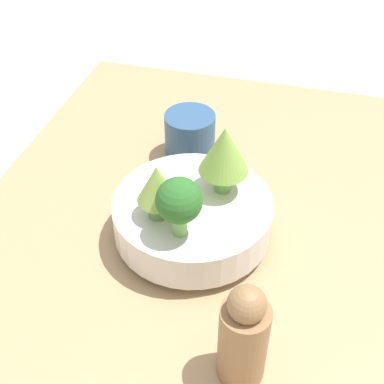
{
  "coord_description": "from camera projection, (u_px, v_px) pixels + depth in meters",
  "views": [
    {
      "loc": [
        0.53,
        0.12,
        0.6
      ],
      "look_at": [
        0.0,
        -0.02,
        0.13
      ],
      "focal_mm": 50.0,
      "sensor_mm": 36.0,
      "label": 1
    }
  ],
  "objects": [
    {
      "name": "romanesco_piece_far",
      "position": [
        224.0,
        152.0,
        0.71
      ],
      "size": [
        0.07,
        0.07,
        0.1
      ],
      "color": "#6BA34C",
      "rests_on": "bowl"
    },
    {
      "name": "bowl",
      "position": [
        192.0,
        218.0,
        0.75
      ],
      "size": [
        0.22,
        0.22,
        0.07
      ],
      "color": "silver",
      "rests_on": "table"
    },
    {
      "name": "romanesco_piece_near",
      "position": [
        157.0,
        186.0,
        0.68
      ],
      "size": [
        0.05,
        0.05,
        0.08
      ],
      "color": "#609347",
      "rests_on": "bowl"
    },
    {
      "name": "ground_plane",
      "position": [
        206.0,
        257.0,
        0.8
      ],
      "size": [
        6.0,
        6.0,
        0.0
      ],
      "primitive_type": "plane",
      "color": "#ADA89E"
    },
    {
      "name": "broccoli_floret_right",
      "position": [
        179.0,
        202.0,
        0.65
      ],
      "size": [
        0.06,
        0.06,
        0.09
      ],
      "color": "#7AB256",
      "rests_on": "bowl"
    },
    {
      "name": "table",
      "position": [
        206.0,
        248.0,
        0.79
      ],
      "size": [
        0.95,
        0.72,
        0.04
      ],
      "color": "tan",
      "rests_on": "ground_plane"
    },
    {
      "name": "cup",
      "position": [
        190.0,
        136.0,
        0.9
      ],
      "size": [
        0.08,
        0.08,
        0.08
      ],
      "color": "#33567F",
      "rests_on": "table"
    },
    {
      "name": "pepper_mill",
      "position": [
        243.0,
        336.0,
        0.57
      ],
      "size": [
        0.05,
        0.05,
        0.14
      ],
      "color": "#997047",
      "rests_on": "table"
    }
  ]
}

